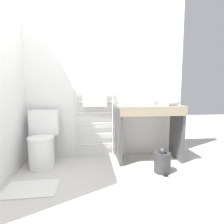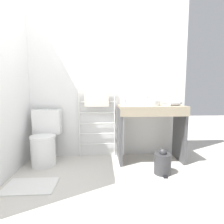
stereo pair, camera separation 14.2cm
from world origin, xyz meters
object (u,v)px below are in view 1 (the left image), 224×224
cup_near_edge (127,102)px  trash_bin (162,162)px  towel_radiator (95,108)px  toilet (42,142)px  sink_basin (148,102)px  cup_near_wall (123,102)px  hair_dryer (173,103)px

cup_near_edge → trash_bin: bearing=-59.1°
towel_radiator → cup_near_edge: 0.52m
trash_bin → toilet: bearing=165.3°
sink_basin → cup_near_wall: (-0.36, 0.13, -0.00)m
sink_basin → hair_dryer: 0.37m
towel_radiator → cup_near_edge: towel_radiator is taller
toilet → sink_basin: (1.56, 0.05, 0.55)m
towel_radiator → cup_near_wall: 0.45m
toilet → trash_bin: 1.68m
sink_basin → cup_near_edge: size_ratio=4.34×
sink_basin → hair_dryer: size_ratio=1.71×
cup_near_wall → hair_dryer: size_ratio=0.43×
sink_basin → cup_near_edge: 0.31m
toilet → sink_basin: sink_basin is taller
toilet → hair_dryer: size_ratio=4.23×
sink_basin → cup_near_wall: bearing=160.1°
toilet → sink_basin: size_ratio=2.47×
towel_radiator → sink_basin: bearing=-13.1°
hair_dryer → trash_bin: bearing=-128.2°
toilet → trash_bin: toilet is taller
toilet → cup_near_wall: (1.19, 0.19, 0.55)m
toilet → hair_dryer: (1.91, -0.05, 0.55)m
sink_basin → cup_near_edge: sink_basin is taller
sink_basin → cup_near_wall: size_ratio=4.02×
cup_near_edge → hair_dryer: bearing=-18.7°
cup_near_wall → trash_bin: 1.06m
toilet → trash_bin: (1.62, -0.42, -0.20)m
cup_near_wall → towel_radiator: bearing=172.9°
toilet → trash_bin: size_ratio=2.40×
towel_radiator → hair_dryer: 1.19m
hair_dryer → cup_near_wall: bearing=161.5°
cup_near_wall → trash_bin: bearing=-55.1°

